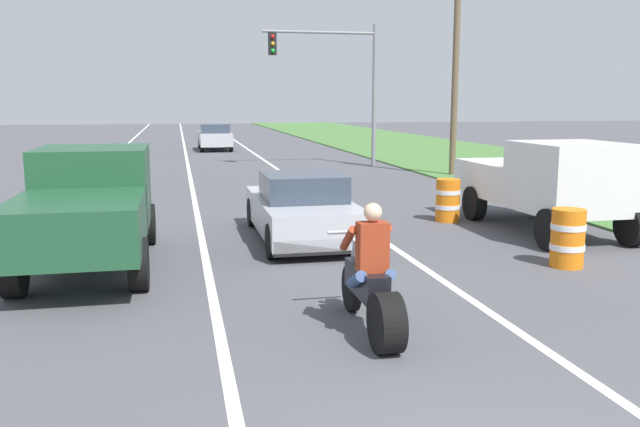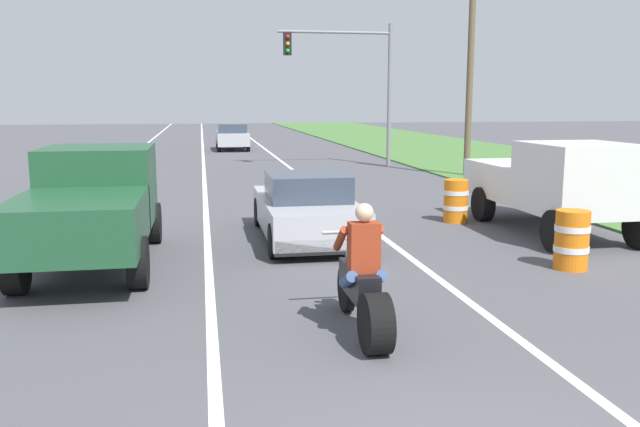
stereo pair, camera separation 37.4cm
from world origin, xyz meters
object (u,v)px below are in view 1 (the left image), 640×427
at_px(pickup_truck_left_lane_dark_green, 88,203).
at_px(construction_barrel_mid, 448,200).
at_px(pickup_truck_right_shoulder_white, 546,181).
at_px(sports_car_silver, 302,209).
at_px(traffic_light_mast_near, 340,71).
at_px(distant_car_far_ahead, 215,137).
at_px(construction_barrel_nearest, 568,238).
at_px(motorcycle_with_rider, 372,287).

xyz_separation_m(pickup_truck_left_lane_dark_green, construction_barrel_mid, (7.66, 2.82, -0.60)).
relative_size(pickup_truck_left_lane_dark_green, pickup_truck_right_shoulder_white, 1.00).
height_order(sports_car_silver, pickup_truck_left_lane_dark_green, pickup_truck_left_lane_dark_green).
xyz_separation_m(pickup_truck_left_lane_dark_green, pickup_truck_right_shoulder_white, (9.23, 1.27, 0.00)).
relative_size(traffic_light_mast_near, construction_barrel_mid, 6.00).
height_order(pickup_truck_right_shoulder_white, distant_car_far_ahead, pickup_truck_right_shoulder_white).
bearing_deg(traffic_light_mast_near, distant_car_far_ahead, 113.82).
relative_size(construction_barrel_nearest, construction_barrel_mid, 1.00).
relative_size(traffic_light_mast_near, distant_car_far_ahead, 1.50).
distance_m(pickup_truck_left_lane_dark_green, construction_barrel_mid, 8.18).
xyz_separation_m(pickup_truck_right_shoulder_white, distant_car_far_ahead, (-5.62, 25.61, -0.33)).
xyz_separation_m(motorcycle_with_rider, pickup_truck_right_shoulder_white, (5.51, 5.46, 0.51)).
height_order(sports_car_silver, traffic_light_mast_near, traffic_light_mast_near).
bearing_deg(traffic_light_mast_near, construction_barrel_mid, -92.87).
bearing_deg(motorcycle_with_rider, sports_car_silver, 87.99).
relative_size(motorcycle_with_rider, sports_car_silver, 0.51).
xyz_separation_m(motorcycle_with_rider, pickup_truck_left_lane_dark_green, (-3.73, 4.19, 0.51)).
bearing_deg(construction_barrel_mid, motorcycle_with_rider, -119.29).
bearing_deg(traffic_light_mast_near, construction_barrel_nearest, -91.24).
height_order(construction_barrel_nearest, construction_barrel_mid, same).
xyz_separation_m(motorcycle_with_rider, distant_car_far_ahead, (-0.12, 31.07, 0.18)).
bearing_deg(distant_car_far_ahead, construction_barrel_nearest, -81.37).
bearing_deg(pickup_truck_right_shoulder_white, distant_car_far_ahead, 102.39).
distance_m(motorcycle_with_rider, sports_car_silver, 5.68).
bearing_deg(sports_car_silver, traffic_light_mast_near, 73.33).
bearing_deg(pickup_truck_left_lane_dark_green, distant_car_far_ahead, 82.35).
bearing_deg(motorcycle_with_rider, pickup_truck_left_lane_dark_green, 131.68).
bearing_deg(construction_barrel_nearest, motorcycle_with_rider, -149.15).
bearing_deg(distant_car_far_ahead, construction_barrel_mid, -80.45).
xyz_separation_m(pickup_truck_left_lane_dark_green, construction_barrel_nearest, (7.94, -1.67, -0.60)).
relative_size(pickup_truck_right_shoulder_white, construction_barrel_mid, 4.80).
xyz_separation_m(motorcycle_with_rider, construction_barrel_nearest, (4.22, 2.52, -0.09)).
bearing_deg(distant_car_far_ahead, pickup_truck_left_lane_dark_green, -97.65).
height_order(pickup_truck_left_lane_dark_green, distant_car_far_ahead, pickup_truck_left_lane_dark_green).
xyz_separation_m(construction_barrel_nearest, construction_barrel_mid, (-0.28, 4.49, 0.00)).
relative_size(sports_car_silver, construction_barrel_nearest, 4.30).
xyz_separation_m(sports_car_silver, pickup_truck_right_shoulder_white, (5.31, -0.22, 0.48)).
distance_m(motorcycle_with_rider, pickup_truck_left_lane_dark_green, 5.63).
bearing_deg(construction_barrel_mid, sports_car_silver, -160.36).
bearing_deg(pickup_truck_right_shoulder_white, construction_barrel_nearest, -113.72).
distance_m(traffic_light_mast_near, construction_barrel_nearest, 18.21).
xyz_separation_m(sports_car_silver, pickup_truck_left_lane_dark_green, (-3.93, -1.49, 0.48)).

